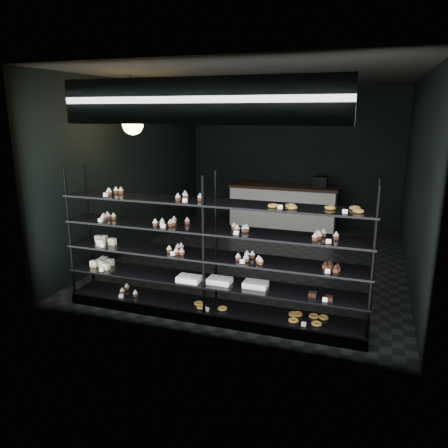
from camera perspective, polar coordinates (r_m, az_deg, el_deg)
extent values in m
cube|color=black|center=(8.07, 4.69, -4.64)|extent=(5.00, 6.00, 0.01)
cube|color=black|center=(7.65, 5.20, 18.57)|extent=(5.00, 6.00, 0.01)
cube|color=black|center=(10.62, 8.99, 8.66)|extent=(5.00, 0.01, 3.20)
cube|color=black|center=(4.89, -3.82, 2.18)|extent=(5.00, 0.01, 3.20)
cube|color=black|center=(8.65, -11.45, 7.28)|extent=(0.01, 6.00, 3.20)
cube|color=black|center=(7.50, 23.86, 5.27)|extent=(0.01, 6.00, 3.20)
cube|color=black|center=(5.89, -1.79, -11.48)|extent=(4.00, 0.50, 0.12)
cylinder|color=black|center=(6.33, -19.51, -1.52)|extent=(0.04, 0.04, 1.85)
cylinder|color=black|center=(6.67, -17.18, -0.55)|extent=(0.04, 0.04, 1.85)
cylinder|color=black|center=(5.36, -2.71, -3.52)|extent=(0.04, 0.04, 1.85)
cylinder|color=black|center=(5.75, -1.08, -2.24)|extent=(0.04, 0.04, 1.85)
cylinder|color=black|center=(5.01, 18.83, -5.61)|extent=(0.04, 0.04, 1.85)
cylinder|color=black|center=(5.43, 18.89, -4.08)|extent=(0.04, 0.04, 1.85)
cube|color=black|center=(5.86, -1.80, -10.68)|extent=(4.00, 0.50, 0.03)
cube|color=black|center=(5.72, -1.83, -7.51)|extent=(4.00, 0.50, 0.02)
cube|color=black|center=(5.60, -1.86, -4.18)|extent=(4.00, 0.50, 0.02)
cube|color=black|center=(5.49, -1.89, -0.72)|extent=(4.00, 0.50, 0.02)
cube|color=black|center=(5.41, -1.92, 2.86)|extent=(4.00, 0.50, 0.02)
cube|color=white|center=(5.88, -15.22, 3.67)|extent=(0.06, 0.04, 0.06)
cube|color=white|center=(5.33, -5.06, 3.05)|extent=(0.06, 0.04, 0.06)
cube|color=white|center=(4.99, 6.81, 2.21)|extent=(0.05, 0.04, 0.06)
cube|color=white|center=(4.89, 14.95, 1.57)|extent=(0.06, 0.04, 0.06)
cube|color=white|center=(6.03, -16.07, 0.46)|extent=(0.06, 0.04, 0.06)
cube|color=white|center=(5.54, -7.78, -0.32)|extent=(0.05, 0.04, 0.06)
cube|color=white|center=(5.18, 1.79, -1.21)|extent=(0.06, 0.04, 0.06)
cube|color=white|center=(4.99, 13.58, -2.26)|extent=(0.06, 0.04, 0.06)
cube|color=white|center=(6.11, -15.71, -2.73)|extent=(0.06, 0.04, 0.06)
cube|color=white|center=(5.60, -6.97, -3.85)|extent=(0.05, 0.04, 0.06)
cube|color=white|center=(5.26, 2.89, -4.99)|extent=(0.05, 0.04, 0.06)
cube|color=white|center=(5.09, 13.49, -6.05)|extent=(0.06, 0.04, 0.06)
cube|color=white|center=(6.26, -16.01, -5.73)|extent=(0.06, 0.04, 0.06)
cube|color=white|center=(5.23, 12.66, -9.59)|extent=(0.06, 0.04, 0.06)
cube|color=white|center=(6.19, -12.97, -9.23)|extent=(0.06, 0.04, 0.06)
cube|color=white|center=(5.69, -2.46, -11.06)|extent=(0.05, 0.04, 0.06)
cube|color=white|center=(5.39, 10.83, -12.83)|extent=(0.06, 0.04, 0.06)
cube|color=#0B1639|center=(4.85, -3.68, 15.76)|extent=(3.20, 0.04, 0.45)
cube|color=white|center=(4.84, -3.77, 15.77)|extent=(3.30, 0.02, 0.50)
cylinder|color=black|center=(7.03, -12.04, 16.24)|extent=(0.01, 0.01, 0.57)
sphere|color=#F6B456|center=(7.02, -11.85, 12.63)|extent=(0.32, 0.32, 0.32)
cube|color=silver|center=(10.32, 7.69, 2.14)|extent=(2.42, 0.60, 0.92)
cube|color=black|center=(10.23, 7.78, 4.82)|extent=(2.52, 0.65, 0.06)
cube|color=black|center=(10.08, 12.50, 5.36)|extent=(0.30, 0.30, 0.25)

